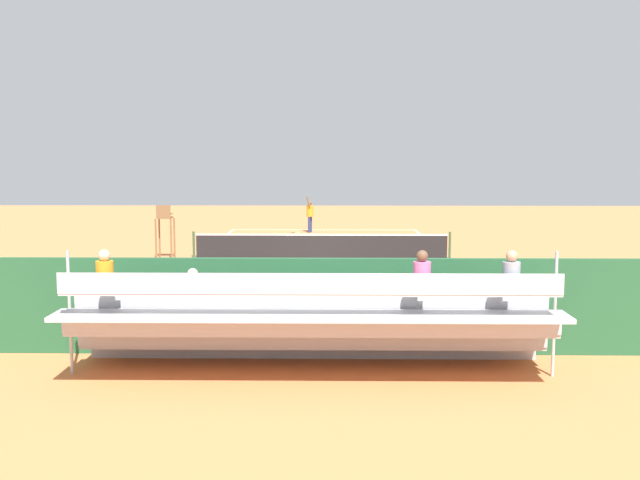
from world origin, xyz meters
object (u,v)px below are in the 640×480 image
Objects in this scene: bleacher_stand at (313,324)px; tennis_player at (310,213)px; tennis_net at (321,246)px; courtside_bench at (464,320)px; tennis_ball_near at (345,237)px; tennis_ball_far at (273,233)px; tennis_racket at (297,232)px; umpire_chair at (165,226)px; equipment_bag at (381,338)px.

tennis_player is at bearing -88.26° from bleacher_stand.
tennis_net is 5.72× the size of courtside_bench.
bleacher_stand reaches higher than tennis_ball_near.
tennis_ball_near is 4.09m from tennis_ball_far.
courtside_bench is 23.27m from tennis_player.
tennis_racket is (0.70, 0.17, -1.00)m from tennis_player.
tennis_ball_far is (5.87, -22.07, -0.53)m from courtside_bench.
tennis_net is 156.06× the size of tennis_ball_near.
equipment_bag is (-7.66, 13.19, -1.13)m from umpire_chair.
umpire_chair is at bearing 1.97° from tennis_net.
tennis_ball_far is (2.64, -24.17, -0.91)m from bleacher_stand.
tennis_player is 1.23m from tennis_racket.
tennis_player reaches higher than tennis_net.
umpire_chair reaches higher than tennis_racket.
tennis_ball_far is at bearing -83.76° from bleacher_stand.
tennis_ball_far is at bearing 24.54° from tennis_player.
equipment_bag is at bearing 96.22° from tennis_net.
tennis_ball_near is (-1.81, 2.63, -0.98)m from tennis_player.
bleacher_stand is at bearing 96.24° from tennis_ball_far.
tennis_ball_near reaches higher than tennis_racket.
tennis_ball_far reaches higher than tennis_racket.
equipment_bag is (1.80, 0.13, -0.38)m from courtside_bench.
bleacher_stand is 25.04m from tennis_player.
tennis_net is 13.67m from courtside_bench.
umpire_chair is 10.89m from tennis_racket.
bleacher_stand reaches higher than equipment_bag.
tennis_ball_near is at bearing 154.39° from tennis_ball_far.
courtside_bench is at bearing 125.93° from umpire_chair.
tennis_net reaches higher than tennis_racket.
courtside_bench is 20.42m from tennis_ball_near.
tennis_racket is (2.89, -22.89, -0.16)m from equipment_bag.
tennis_player is 3.56× the size of tennis_racket.
tennis_player is (0.73, -9.65, 0.51)m from tennis_net.
tennis_ball_far is (1.88, 0.86, -0.98)m from tennis_player.
tennis_net is at bearing -178.03° from umpire_chair.
bleacher_stand is at bearing 54.03° from equipment_bag.
tennis_racket is (-4.77, -9.70, -1.30)m from umpire_chair.
tennis_racket is 8.20× the size of tennis_ball_near.
tennis_net reaches higher than tennis_ball_far.
tennis_racket is (1.46, -24.86, -0.92)m from bleacher_stand.
courtside_bench is 23.24m from tennis_racket.
umpire_chair is (6.23, -15.16, 0.37)m from bleacher_stand.
bleacher_stand is 137.27× the size of tennis_ball_far.
tennis_ball_near is at bearing -135.14° from umpire_chair.
bleacher_stand is 3.87m from courtside_bench.
tennis_ball_near is at bearing -98.71° from tennis_net.
umpire_chair reaches higher than equipment_bag.
tennis_ball_far is (1.18, 0.69, 0.02)m from tennis_racket.
bleacher_stand is 4.23× the size of umpire_chair.
tennis_net is 19.02× the size of tennis_racket.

